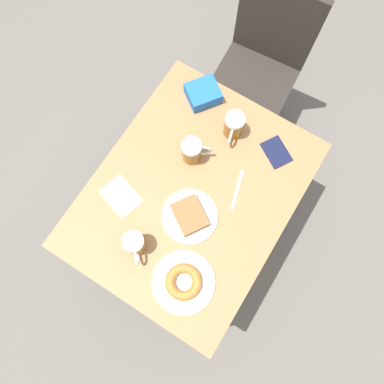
% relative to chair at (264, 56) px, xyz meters
% --- Properties ---
extents(ground_plane, '(8.00, 8.00, 0.00)m').
position_rel_chair_xyz_m(ground_plane, '(0.10, -0.85, -0.55)').
color(ground_plane, '#666059').
extents(table, '(0.77, 0.98, 0.74)m').
position_rel_chair_xyz_m(table, '(0.10, -0.85, 0.12)').
color(table, '#997044').
rests_on(table, ground_plane).
extents(chair, '(0.43, 0.43, 0.92)m').
position_rel_chair_xyz_m(chair, '(0.00, 0.00, 0.00)').
color(chair, '#2D2823').
rests_on(chair, ground_plane).
extents(plate_with_cake, '(0.22, 0.22, 0.04)m').
position_rel_chair_xyz_m(plate_with_cake, '(0.15, -0.94, 0.20)').
color(plate_with_cake, white).
rests_on(plate_with_cake, table).
extents(plate_with_donut, '(0.24, 0.24, 0.05)m').
position_rel_chair_xyz_m(plate_with_donut, '(0.26, -1.16, 0.20)').
color(plate_with_donut, white).
rests_on(plate_with_donut, table).
extents(beer_mug_left, '(0.10, 0.11, 0.12)m').
position_rel_chair_xyz_m(beer_mug_left, '(0.03, -1.14, 0.25)').
color(beer_mug_left, '#8C5619').
rests_on(beer_mug_left, table).
extents(beer_mug_center, '(0.11, 0.09, 0.12)m').
position_rel_chair_xyz_m(beer_mug_center, '(0.02, -0.72, 0.25)').
color(beer_mug_center, '#8C5619').
rests_on(beer_mug_center, table).
extents(beer_mug_right, '(0.08, 0.12, 0.12)m').
position_rel_chair_xyz_m(beer_mug_right, '(0.10, -0.53, 0.25)').
color(beer_mug_right, '#8C5619').
rests_on(beer_mug_right, table).
extents(napkin_folded, '(0.18, 0.15, 0.00)m').
position_rel_chair_xyz_m(napkin_folded, '(-0.13, -1.01, 0.19)').
color(napkin_folded, white).
rests_on(napkin_folded, table).
extents(fork, '(0.06, 0.17, 0.00)m').
position_rel_chair_xyz_m(fork, '(0.25, -0.74, 0.19)').
color(fork, silver).
rests_on(fork, table).
extents(passport_near_edge, '(0.15, 0.14, 0.01)m').
position_rel_chair_xyz_m(passport_near_edge, '(0.31, -0.51, 0.19)').
color(passport_near_edge, '#141938').
rests_on(passport_near_edge, table).
extents(blue_pouch, '(0.17, 0.18, 0.06)m').
position_rel_chair_xyz_m(blue_pouch, '(-0.09, -0.46, 0.21)').
color(blue_pouch, blue).
rests_on(blue_pouch, table).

